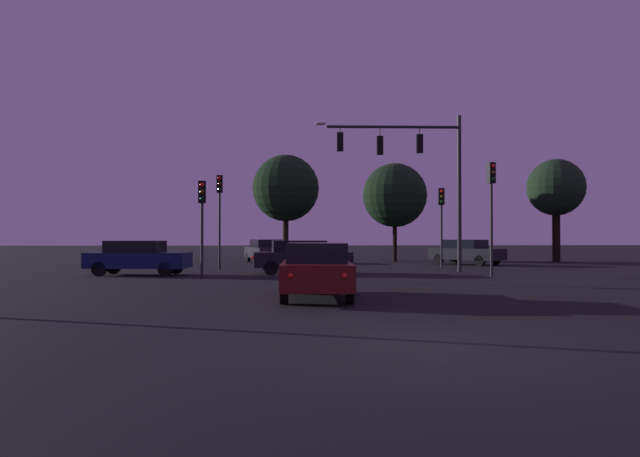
{
  "coord_description": "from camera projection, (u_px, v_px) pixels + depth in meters",
  "views": [
    {
      "loc": [
        -2.32,
        -9.32,
        1.68
      ],
      "look_at": [
        -0.8,
        16.31,
        2.05
      ],
      "focal_mm": 33.3,
      "sensor_mm": 36.0,
      "label": 1
    }
  ],
  "objects": [
    {
      "name": "car_parked_lot",
      "position": [
        266.0,
        250.0,
        39.04
      ],
      "size": [
        3.03,
        4.71,
        1.52
      ],
      "color": "#232328",
      "rests_on": "ground"
    },
    {
      "name": "tree_center_horizon",
      "position": [
        286.0,
        188.0,
        44.96
      ],
      "size": [
        5.06,
        5.06,
        7.92
      ],
      "color": "black",
      "rests_on": "ground"
    },
    {
      "name": "traffic_light_corner_left",
      "position": [
        220.0,
        203.0,
        30.44
      ],
      "size": [
        0.31,
        0.35,
        4.86
      ],
      "color": "#232326",
      "rests_on": "ground"
    },
    {
      "name": "car_crossing_left",
      "position": [
        301.0,
        256.0,
        27.01
      ],
      "size": [
        4.6,
        2.19,
        1.52
      ],
      "color": "black",
      "rests_on": "ground"
    },
    {
      "name": "tree_behind_sign",
      "position": [
        395.0,
        195.0,
        40.61
      ],
      "size": [
        4.39,
        4.39,
        6.74
      ],
      "color": "black",
      "rests_on": "ground"
    },
    {
      "name": "car_nearside_lane",
      "position": [
        316.0,
        269.0,
        16.27
      ],
      "size": [
        2.0,
        4.62,
        1.52
      ],
      "color": "#4C0F0F",
      "rests_on": "ground"
    },
    {
      "name": "car_crossing_right",
      "position": [
        138.0,
        257.0,
        26.07
      ],
      "size": [
        4.55,
        2.22,
        1.52
      ],
      "color": "#0F1947",
      "rests_on": "ground"
    },
    {
      "name": "ground_plane",
      "position": [
        325.0,
        266.0,
        33.88
      ],
      "size": [
        168.0,
        168.0,
        0.0
      ],
      "primitive_type": "plane",
      "color": "black",
      "rests_on": "ground"
    },
    {
      "name": "traffic_light_far_side",
      "position": [
        492.0,
        196.0,
        25.3
      ],
      "size": [
        0.36,
        0.38,
        4.88
      ],
      "color": "#232326",
      "rests_on": "ground"
    },
    {
      "name": "traffic_light_corner_right",
      "position": [
        202.0,
        209.0,
        24.04
      ],
      "size": [
        0.32,
        0.36,
        3.96
      ],
      "color": "#232326",
      "rests_on": "ground"
    },
    {
      "name": "tree_left_far",
      "position": [
        556.0,
        188.0,
        39.83
      ],
      "size": [
        3.81,
        3.81,
        6.93
      ],
      "color": "black",
      "rests_on": "ground"
    },
    {
      "name": "traffic_light_median",
      "position": [
        441.0,
        211.0,
        31.84
      ],
      "size": [
        0.32,
        0.36,
        4.31
      ],
      "color": "#232326",
      "rests_on": "ground"
    },
    {
      "name": "car_far_lane",
      "position": [
        466.0,
        252.0,
        35.72
      ],
      "size": [
        4.12,
        4.57,
        1.52
      ],
      "color": "black",
      "rests_on": "ground"
    },
    {
      "name": "traffic_signal_mast_arm",
      "position": [
        414.0,
        161.0,
        28.57
      ],
      "size": [
        7.08,
        0.51,
        7.56
      ],
      "color": "#232326",
      "rests_on": "ground"
    }
  ]
}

